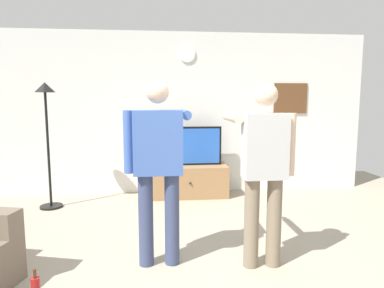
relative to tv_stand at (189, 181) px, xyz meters
name	(u,v)px	position (x,y,z in m)	size (l,w,h in m)	color
ground_plane	(201,277)	(-0.12, -2.60, -0.26)	(8.40, 8.40, 0.00)	#9E937F
back_wall	(180,114)	(-0.12, 0.35, 1.09)	(6.40, 0.10, 2.70)	silver
tv_stand	(189,181)	(0.00, 0.00, 0.00)	(1.26, 0.54, 0.51)	#997047
television	(188,146)	(0.00, 0.05, 0.57)	(1.09, 0.07, 0.63)	black
wall_clock	(187,54)	(0.00, 0.29, 2.08)	(0.27, 0.27, 0.03)	white
framed_picture	(290,98)	(1.80, 0.30, 1.35)	(0.59, 0.04, 0.52)	brown
floor_lamp	(47,119)	(-2.08, -0.41, 1.05)	(0.32, 0.32, 1.83)	black
person_standing_nearer_lamp	(158,161)	(-0.49, -2.29, 0.75)	(0.63, 0.78, 1.75)	#384266
person_standing_nearer_couch	(264,165)	(0.49, -2.42, 0.72)	(0.57, 0.78, 1.73)	#7A6B56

